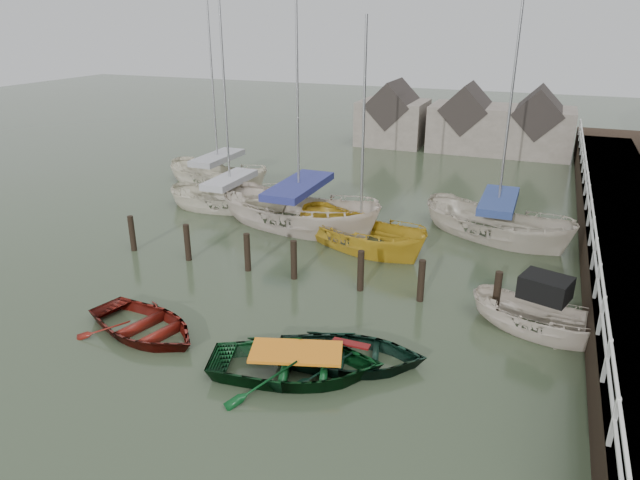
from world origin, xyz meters
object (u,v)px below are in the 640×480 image
at_px(rowboat_red, 145,334).
at_px(rowboat_dkgreen, 350,364).
at_px(sailboat_b, 299,225).
at_px(sailboat_e, 219,184).
at_px(sailboat_c, 360,244).
at_px(motorboat, 539,329).
at_px(sailboat_d, 495,235).
at_px(rowboat_green, 297,374).
at_px(sailboat_a, 231,207).

relative_size(rowboat_red, rowboat_dkgreen, 1.00).
height_order(sailboat_b, sailboat_e, sailboat_b).
relative_size(rowboat_red, sailboat_b, 0.34).
height_order(rowboat_dkgreen, sailboat_c, sailboat_c).
bearing_deg(motorboat, sailboat_d, 32.58).
distance_m(rowboat_red, sailboat_e, 15.31).
bearing_deg(sailboat_d, rowboat_red, 169.19).
height_order(rowboat_green, sailboat_e, sailboat_e).
bearing_deg(sailboat_e, rowboat_dkgreen, -125.43).
height_order(motorboat, sailboat_a, sailboat_a).
distance_m(sailboat_a, sailboat_d, 11.95).
height_order(sailboat_a, sailboat_c, sailboat_a).
bearing_deg(motorboat, rowboat_red, 129.81).
distance_m(rowboat_red, sailboat_d, 14.42).
height_order(rowboat_red, motorboat, motorboat).
relative_size(rowboat_green, sailboat_d, 0.35).
relative_size(rowboat_green, sailboat_e, 0.42).
relative_size(rowboat_dkgreen, sailboat_b, 0.34).
xyz_separation_m(rowboat_red, sailboat_c, (3.57, 8.78, 0.01)).
xyz_separation_m(rowboat_green, sailboat_c, (-1.26, 8.97, 0.01)).
relative_size(rowboat_green, rowboat_dkgreen, 1.13).
distance_m(rowboat_red, sailboat_c, 9.48).
distance_m(rowboat_green, motorboat, 7.18).
bearing_deg(rowboat_red, sailboat_d, -20.64).
relative_size(motorboat, sailboat_e, 0.42).
bearing_deg(sailboat_d, rowboat_green, -171.88).
height_order(rowboat_red, sailboat_a, sailboat_a).
relative_size(sailboat_a, sailboat_b, 0.91).
xyz_separation_m(motorboat, sailboat_c, (-6.86, 4.48, -0.09)).
relative_size(sailboat_b, sailboat_e, 1.11).
relative_size(motorboat, sailboat_b, 0.38).
bearing_deg(rowboat_green, rowboat_red, 70.10).
distance_m(sailboat_d, sailboat_e, 14.71).
distance_m(rowboat_red, sailboat_a, 11.42).
bearing_deg(sailboat_a, sailboat_e, 29.53).
xyz_separation_m(rowboat_red, sailboat_e, (-6.10, 14.05, 0.06)).
bearing_deg(rowboat_dkgreen, rowboat_green, 116.81).
bearing_deg(rowboat_dkgreen, rowboat_red, 83.43).
relative_size(rowboat_red, rowboat_green, 0.88).
xyz_separation_m(sailboat_d, sailboat_e, (-14.52, 2.34, -0.00)).
height_order(rowboat_green, sailboat_c, sailboat_c).
xyz_separation_m(sailboat_b, sailboat_e, (-6.54, 4.18, 0.00)).
distance_m(sailboat_c, sailboat_e, 11.01).
distance_m(motorboat, sailboat_b, 11.44).
bearing_deg(motorboat, sailboat_a, 82.17).
distance_m(rowboat_dkgreen, sailboat_c, 8.36).
relative_size(rowboat_dkgreen, motorboat, 0.89).
relative_size(rowboat_green, sailboat_c, 0.45).
distance_m(rowboat_red, motorboat, 11.28).
distance_m(sailboat_a, sailboat_b, 4.07).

